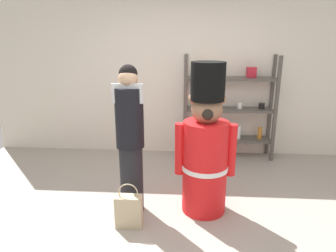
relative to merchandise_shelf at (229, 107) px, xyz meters
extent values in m
plane|color=#9E9389|center=(-0.75, -1.98, -0.83)|extent=(6.40, 6.40, 0.00)
cube|color=silver|center=(-0.75, 0.22, 0.47)|extent=(6.40, 0.12, 2.60)
cube|color=#4C4742|center=(-0.69, -0.15, 0.00)|extent=(0.05, 0.05, 1.65)
cube|color=#4C4742|center=(0.69, -0.15, 0.00)|extent=(0.05, 0.05, 1.65)
cube|color=#4C4742|center=(-0.69, 0.15, 0.00)|extent=(0.05, 0.05, 1.65)
cube|color=#4C4742|center=(0.69, 0.15, 0.00)|extent=(0.05, 0.05, 1.65)
cube|color=#4C4742|center=(0.00, 0.00, -0.53)|extent=(1.38, 0.30, 0.04)
cube|color=#4C4742|center=(0.00, 0.00, -0.04)|extent=(1.38, 0.30, 0.04)
cube|color=#4C4742|center=(0.00, 0.00, 0.46)|extent=(1.38, 0.30, 0.04)
cylinder|color=yellow|center=(-0.52, 0.00, 0.03)|extent=(0.09, 0.09, 0.09)
cylinder|color=blue|center=(-0.17, 0.00, 0.04)|extent=(0.07, 0.07, 0.11)
cylinder|color=white|center=(0.17, 0.02, 0.03)|extent=(0.08, 0.08, 0.10)
cylinder|color=black|center=(0.52, 0.03, 0.03)|extent=(0.10, 0.10, 0.09)
cylinder|color=navy|center=(-0.52, 0.01, -0.42)|extent=(0.06, 0.06, 0.19)
cylinder|color=#596B33|center=(-0.17, 0.00, -0.40)|extent=(0.06, 0.06, 0.22)
cylinder|color=silver|center=(0.17, -0.02, -0.40)|extent=(0.07, 0.07, 0.22)
cylinder|color=#B27226|center=(0.52, -0.01, -0.41)|extent=(0.07, 0.07, 0.19)
cube|color=gold|center=(-0.31, 0.00, 0.57)|extent=(0.15, 0.12, 0.18)
cube|color=#B21E2D|center=(0.31, 0.00, 0.56)|extent=(0.14, 0.11, 0.16)
cylinder|color=red|center=(-0.45, -1.67, -0.30)|extent=(0.49, 0.49, 1.05)
cylinder|color=white|center=(-0.45, -1.67, -0.30)|extent=(0.51, 0.51, 0.05)
sphere|color=#8E664B|center=(-0.45, -1.67, 0.36)|extent=(0.33, 0.33, 0.33)
sphere|color=#8E664B|center=(-0.59, -1.67, 0.47)|extent=(0.12, 0.12, 0.12)
sphere|color=#8E664B|center=(-0.31, -1.67, 0.47)|extent=(0.12, 0.12, 0.12)
cylinder|color=black|center=(-0.45, -1.67, 0.65)|extent=(0.36, 0.36, 0.39)
cylinder|color=red|center=(-0.73, -1.67, -0.09)|extent=(0.11, 0.11, 0.58)
cylinder|color=red|center=(-0.18, -1.67, -0.09)|extent=(0.11, 0.11, 0.58)
sphere|color=black|center=(-0.45, -1.82, 0.33)|extent=(0.12, 0.12, 0.12)
cylinder|color=black|center=(-1.27, -1.72, -0.44)|extent=(0.26, 0.26, 0.77)
cylinder|color=black|center=(-1.27, -1.72, 0.26)|extent=(0.30, 0.30, 0.64)
sphere|color=tan|center=(-1.27, -1.72, 0.67)|extent=(0.20, 0.20, 0.20)
cube|color=silver|center=(-1.27, -1.79, 0.53)|extent=(0.32, 0.04, 0.20)
sphere|color=black|center=(-1.27, -1.71, 0.72)|extent=(0.19, 0.19, 0.19)
cube|color=#C1AD89|center=(-1.24, -2.05, -0.65)|extent=(0.27, 0.13, 0.35)
torus|color=#C1AD89|center=(-1.24, -2.05, -0.44)|extent=(0.20, 0.01, 0.20)
camera|label=1|loc=(-0.65, -4.78, 1.08)|focal=32.53mm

